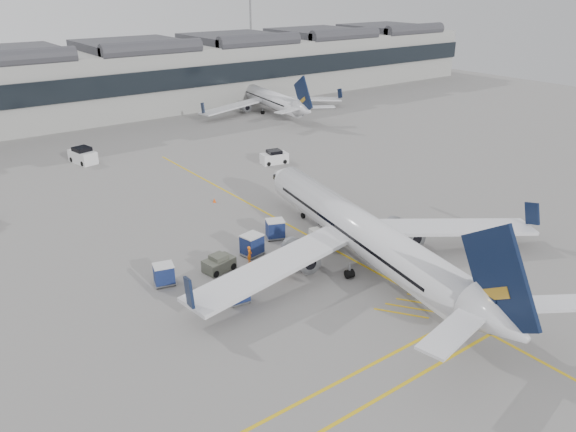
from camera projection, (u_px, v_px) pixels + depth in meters
ground at (268, 303)px, 42.45m from camera, size 220.00×220.00×0.00m
terminal at (21, 87)px, 93.22m from camera, size 200.00×20.45×12.40m
apron_markings at (294, 228)px, 55.34m from camera, size 0.25×60.00×0.01m
airliner_main at (364, 234)px, 47.24m from camera, size 32.54×35.87×9.63m
airliner_far at (269, 98)px, 103.29m from camera, size 28.28×31.10×8.30m
belt_loader at (326, 237)px, 51.89m from camera, size 4.94×2.21×1.96m
baggage_cart_a at (275, 229)px, 52.71m from camera, size 2.18×2.01×1.86m
baggage_cart_b at (238, 291)px, 42.23m from camera, size 1.80×1.55×1.72m
baggage_cart_c at (252, 244)px, 49.48m from camera, size 2.10×1.84×1.94m
baggage_cart_d at (164, 274)px, 44.69m from camera, size 1.97×1.76×1.76m
ramp_agent_a at (250, 254)px, 48.23m from camera, size 0.66×0.65×1.54m
ramp_agent_b at (282, 266)px, 46.20m from camera, size 0.92×0.83×1.56m
pushback_tug at (219, 264)px, 46.97m from camera, size 2.80×1.97×1.45m
safety_cone_nose at (214, 200)px, 61.54m from camera, size 0.37×0.37×0.51m
safety_cone_engine at (380, 226)px, 55.22m from camera, size 0.34×0.34×0.48m
service_van_mid at (83, 156)px, 74.70m from camera, size 2.90×4.48×2.13m
service_van_right at (274, 157)px, 74.48m from camera, size 3.81×2.42×1.81m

